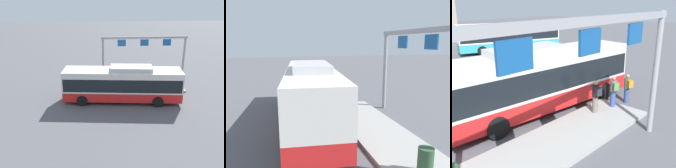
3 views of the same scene
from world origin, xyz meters
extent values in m
plane|color=#56565B|center=(0.00, 0.00, 0.00)|extent=(120.00, 120.00, 0.00)
cube|color=#9E9E99|center=(-1.85, -3.02, 0.08)|extent=(10.00, 2.80, 0.16)
cube|color=red|center=(0.00, 0.00, 0.77)|extent=(11.07, 3.55, 0.85)
cube|color=silver|center=(0.00, 0.00, 2.15)|extent=(11.07, 3.55, 1.90)
cube|color=black|center=(0.00, 0.00, 1.95)|extent=(10.86, 3.57, 1.20)
cube|color=black|center=(5.43, -0.53, 2.05)|extent=(0.25, 2.12, 1.50)
cube|color=#B7B7BC|center=(-0.81, 0.08, 3.28)|extent=(3.96, 2.11, 0.36)
cube|color=orange|center=(5.36, -0.53, 2.90)|extent=(0.29, 1.75, 0.28)
cylinder|color=black|center=(3.74, 0.84, 0.50)|extent=(1.02, 0.40, 1.00)
cylinder|color=black|center=(3.50, -1.55, 0.50)|extent=(1.02, 0.40, 1.00)
cylinder|color=black|center=(-3.11, 1.51, 0.50)|extent=(1.02, 0.40, 1.00)
cylinder|color=black|center=(-3.34, -0.88, 0.50)|extent=(1.02, 0.40, 1.00)
cylinder|color=#334C8C|center=(3.92, -2.76, 0.42)|extent=(0.37, 0.37, 0.85)
cylinder|color=#476B4C|center=(3.92, -2.76, 1.15)|extent=(0.45, 0.45, 0.60)
sphere|color=#9E755B|center=(3.92, -2.76, 1.56)|extent=(0.22, 0.22, 0.22)
cube|color=#BF7F1E|center=(3.81, -3.00, 1.18)|extent=(0.33, 0.28, 0.40)
cylinder|color=slate|center=(1.32, -2.47, 0.58)|extent=(0.36, 0.36, 0.85)
cylinder|color=black|center=(1.32, -2.47, 1.31)|extent=(0.43, 0.43, 0.60)
sphere|color=tan|center=(1.32, -2.47, 1.72)|extent=(0.22, 0.22, 0.22)
cube|color=#26262D|center=(1.23, -2.72, 1.34)|extent=(0.32, 0.26, 0.40)
cylinder|color=#334C8C|center=(2.58, -2.70, 0.58)|extent=(0.38, 0.38, 0.85)
cylinder|color=slate|center=(2.58, -2.70, 1.31)|extent=(0.46, 0.46, 0.60)
sphere|color=#9E755B|center=(2.58, -2.70, 1.72)|extent=(0.22, 0.22, 0.22)
cube|color=#4C8447|center=(2.45, -2.93, 1.34)|extent=(0.33, 0.29, 0.40)
cylinder|color=gray|center=(1.61, -5.26, 2.60)|extent=(0.24, 0.24, 5.20)
cube|color=gray|center=(-2.95, -5.26, 5.05)|extent=(9.52, 0.20, 0.24)
cube|color=#144C8C|center=(-2.95, -5.26, 4.50)|extent=(0.90, 0.08, 0.70)
cube|color=#144C8C|center=(-0.45, -5.26, 4.50)|extent=(0.90, 0.08, 0.70)
cylinder|color=#2D5133|center=(-6.23, -2.87, 0.61)|extent=(0.52, 0.52, 0.90)
camera|label=1|loc=(2.38, 22.15, 10.23)|focal=40.86mm
camera|label=2|loc=(-12.14, 1.74, 4.48)|focal=36.17mm
camera|label=3|loc=(-8.58, -9.50, 5.58)|focal=41.53mm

